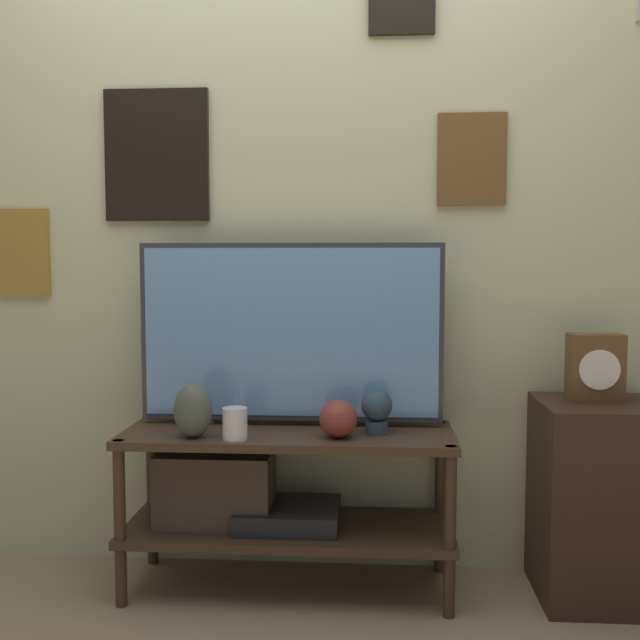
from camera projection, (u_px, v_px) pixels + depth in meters
ground_plane at (280, 621)px, 2.43m from camera, size 12.00×12.00×0.00m
wall_back at (295, 212)px, 2.84m from camera, size 6.40×0.08×2.70m
media_console at (261, 489)px, 2.66m from camera, size 1.16×0.42×0.57m
television at (290, 332)px, 2.70m from camera, size 1.10×0.05×0.66m
vase_urn_stoneware at (193, 410)px, 2.53m from camera, size 0.13×0.12×0.19m
vase_round_glass at (338, 419)px, 2.53m from camera, size 0.13×0.13×0.13m
candle_jar at (235, 424)px, 2.50m from camera, size 0.08×0.08×0.11m
decorative_bust at (377, 409)px, 2.58m from camera, size 0.11×0.11×0.15m
side_table at (599, 500)px, 2.59m from camera, size 0.42×0.41×0.68m
mantel_clock at (595, 368)px, 2.58m from camera, size 0.18×0.11×0.23m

